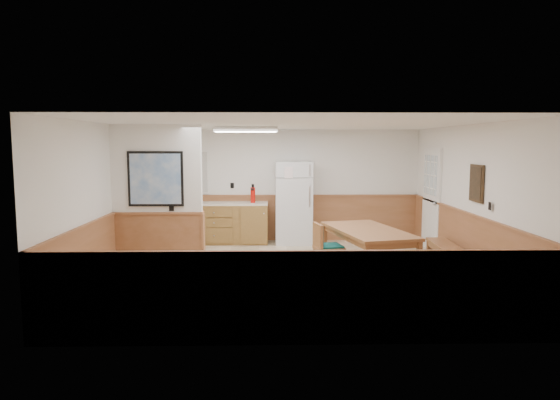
{
  "coord_description": "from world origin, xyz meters",
  "views": [
    {
      "loc": [
        -0.34,
        -8.21,
        2.17
      ],
      "look_at": [
        -0.17,
        0.4,
        1.21
      ],
      "focal_mm": 32.0,
      "sensor_mm": 36.0,
      "label": 1
    }
  ],
  "objects_px": {
    "refrigerator": "(294,203)",
    "dining_table": "(368,234)",
    "dining_bench": "(449,252)",
    "dining_chair": "(324,244)",
    "fire_extinguisher": "(253,194)",
    "soap_bottle": "(191,197)"
  },
  "relations": [
    {
      "from": "soap_bottle",
      "to": "refrigerator",
      "type": "bearing_deg",
      "value": -0.58
    },
    {
      "from": "dining_bench",
      "to": "refrigerator",
      "type": "bearing_deg",
      "value": 137.39
    },
    {
      "from": "refrigerator",
      "to": "soap_bottle",
      "type": "xyz_separation_m",
      "value": [
        -2.24,
        0.02,
        0.12
      ]
    },
    {
      "from": "dining_chair",
      "to": "fire_extinguisher",
      "type": "height_order",
      "value": "fire_extinguisher"
    },
    {
      "from": "dining_table",
      "to": "dining_chair",
      "type": "distance_m",
      "value": 0.76
    },
    {
      "from": "refrigerator",
      "to": "dining_table",
      "type": "xyz_separation_m",
      "value": [
        1.13,
        -2.59,
        -0.24
      ]
    },
    {
      "from": "dining_bench",
      "to": "fire_extinguisher",
      "type": "distance_m",
      "value": 4.35
    },
    {
      "from": "dining_table",
      "to": "soap_bottle",
      "type": "height_order",
      "value": "soap_bottle"
    },
    {
      "from": "fire_extinguisher",
      "to": "soap_bottle",
      "type": "distance_m",
      "value": 1.35
    },
    {
      "from": "dining_table",
      "to": "fire_extinguisher",
      "type": "bearing_deg",
      "value": 114.55
    },
    {
      "from": "dining_chair",
      "to": "soap_bottle",
      "type": "bearing_deg",
      "value": 123.75
    },
    {
      "from": "dining_table",
      "to": "fire_extinguisher",
      "type": "height_order",
      "value": "fire_extinguisher"
    },
    {
      "from": "refrigerator",
      "to": "dining_chair",
      "type": "relative_size",
      "value": 2.11
    },
    {
      "from": "fire_extinguisher",
      "to": "dining_bench",
      "type": "bearing_deg",
      "value": -43.47
    },
    {
      "from": "dining_table",
      "to": "refrigerator",
      "type": "bearing_deg",
      "value": 100.18
    },
    {
      "from": "dining_bench",
      "to": "dining_chair",
      "type": "relative_size",
      "value": 1.98
    },
    {
      "from": "refrigerator",
      "to": "dining_chair",
      "type": "distance_m",
      "value": 2.64
    },
    {
      "from": "dining_table",
      "to": "dining_bench",
      "type": "distance_m",
      "value": 1.43
    },
    {
      "from": "dining_bench",
      "to": "dining_chair",
      "type": "xyz_separation_m",
      "value": [
        -2.13,
        0.01,
        0.15
      ]
    },
    {
      "from": "refrigerator",
      "to": "fire_extinguisher",
      "type": "xyz_separation_m",
      "value": [
        -0.9,
        0.01,
        0.18
      ]
    },
    {
      "from": "refrigerator",
      "to": "soap_bottle",
      "type": "height_order",
      "value": "refrigerator"
    },
    {
      "from": "refrigerator",
      "to": "dining_table",
      "type": "height_order",
      "value": "refrigerator"
    }
  ]
}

